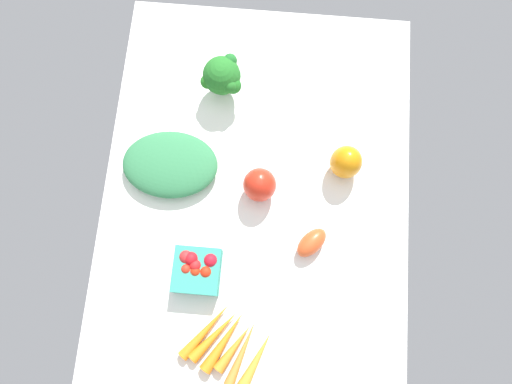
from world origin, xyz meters
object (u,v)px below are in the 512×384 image
Objects in this scene: bell_pepper_orange at (346,162)px; leafy_greens_clump at (170,164)px; bell_pepper_red at (260,185)px; roma_tomato at (312,243)px; berry_basket at (197,269)px; carrot_bunch at (229,345)px; broccoli_head at (223,77)px.

leafy_greens_clump is at bearing 94.69° from bell_pepper_orange.
roma_tomato is at bearing -132.86° from bell_pepper_red.
bell_pepper_orange is (3.53, -43.02, 2.26)cm from leafy_greens_clump.
leafy_greens_clump is 26.81cm from berry_basket.
bell_pepper_red reaches higher than roma_tomato.
bell_pepper_red reaches higher than carrot_bunch.
carrot_bunch is at bearing 174.17° from bell_pepper_red.
carrot_bunch is at bearing -150.62° from berry_basket.
bell_pepper_orange is (-18.96, -31.95, -2.15)cm from broccoli_head.
bell_pepper_red is at bearing 109.89° from bell_pepper_orange.
bell_pepper_red is 0.41× the size of leafy_greens_clump.
leafy_greens_clump is at bearing 153.78° from broccoli_head.
roma_tomato is 30.32cm from carrot_bunch.
broccoli_head is at bearing -26.22° from leafy_greens_clump.
broccoli_head reaches higher than leafy_greens_clump.
broccoli_head is 1.42× the size of roma_tomato.
bell_pepper_orange reaches higher than leafy_greens_clump.
broccoli_head reaches higher than berry_basket.
roma_tomato is at bearing -147.28° from broccoli_head.
berry_basket is at bearing -30.45° from roma_tomato.
roma_tomato is 0.85× the size of bell_pepper_orange.
bell_pepper_red is 0.44× the size of carrot_bunch.
roma_tomato is 21.28cm from bell_pepper_orange.
leafy_greens_clump is (3.88, 22.56, -2.10)cm from bell_pepper_red.
bell_pepper_red is 28.85cm from broccoli_head.
leafy_greens_clump is at bearing -72.93° from roma_tomato.
carrot_bunch is at bearing 151.54° from bell_pepper_orange.
leafy_greens_clump is at bearing 24.41° from carrot_bunch.
berry_basket is 0.49× the size of carrot_bunch.
bell_pepper_red is 0.97× the size of bell_pepper_orange.
carrot_bunch is at bearing 6.65° from roma_tomato.
bell_pepper_orange reaches higher than roma_tomato.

